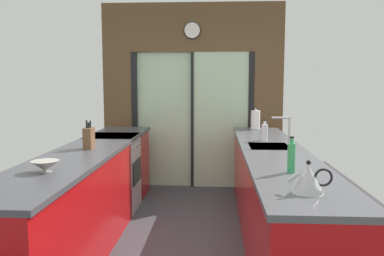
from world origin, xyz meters
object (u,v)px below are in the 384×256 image
at_px(oven_range, 113,173).
at_px(soap_bottle_near, 291,157).
at_px(soap_bottle_far, 265,132).
at_px(mixing_bowl, 45,166).
at_px(kettle, 308,179).
at_px(paper_towel_roll, 255,120).
at_px(knife_block, 89,138).

relative_size(oven_range, soap_bottle_near, 3.49).
height_order(soap_bottle_near, soap_bottle_far, soap_bottle_near).
bearing_deg(mixing_bowl, kettle, -13.78).
height_order(soap_bottle_far, paper_towel_roll, paper_towel_roll).
bearing_deg(soap_bottle_far, knife_block, -159.39).
bearing_deg(oven_range, mixing_bowl, -89.47).
relative_size(kettle, soap_bottle_near, 1.02).
xyz_separation_m(mixing_bowl, knife_block, (-0.00, 1.02, 0.06)).
bearing_deg(soap_bottle_near, mixing_bowl, -176.91).
xyz_separation_m(oven_range, paper_towel_roll, (1.80, 0.75, 0.59)).
bearing_deg(kettle, soap_bottle_far, 90.05).
distance_m(soap_bottle_near, paper_towel_roll, 2.65).
bearing_deg(oven_range, soap_bottle_near, -46.52).
bearing_deg(soap_bottle_near, oven_range, 133.48).
xyz_separation_m(soap_bottle_far, paper_towel_roll, (0.00, 1.05, 0.03)).
distance_m(knife_block, soap_bottle_near, 2.01).
distance_m(oven_range, knife_block, 1.13).
distance_m(kettle, soap_bottle_far, 2.13).
bearing_deg(soap_bottle_far, paper_towel_roll, 90.00).
height_order(knife_block, kettle, knife_block).
distance_m(oven_range, soap_bottle_far, 1.91).
height_order(oven_range, soap_bottle_near, soap_bottle_near).
height_order(mixing_bowl, soap_bottle_far, soap_bottle_far).
distance_m(knife_block, soap_bottle_far, 1.90).
xyz_separation_m(kettle, soap_bottle_near, (-0.00, 0.53, 0.03)).
bearing_deg(knife_block, oven_range, 91.09).
relative_size(mixing_bowl, kettle, 0.76).
distance_m(mixing_bowl, soap_bottle_far, 2.46).
relative_size(soap_bottle_far, paper_towel_roll, 0.81).
bearing_deg(oven_range, knife_block, -88.91).
bearing_deg(paper_towel_roll, oven_range, -157.30).
xyz_separation_m(mixing_bowl, soap_bottle_far, (1.78, 1.69, 0.05)).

